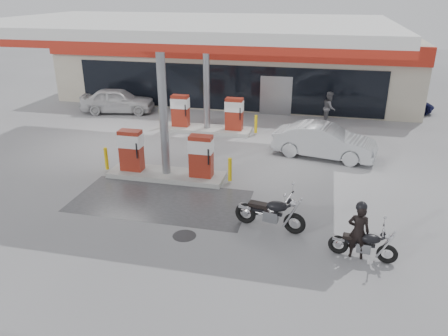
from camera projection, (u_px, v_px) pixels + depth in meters
The scene contains 15 objects.
ground at pixel (147, 199), 15.09m from camera, with size 90.00×90.00×0.00m, color gray.
wet_patch at pixel (161, 201), 14.99m from camera, with size 6.00×3.00×0.00m, color #4C4C4F.
drain_cover at pixel (184, 236), 12.87m from camera, with size 0.70×0.70×0.01m, color #38383A.
store_building at pixel (238, 66), 28.66m from camera, with size 22.00×8.22×4.00m.
canopy at pixel (186, 28), 17.57m from camera, with size 16.00×10.02×5.51m.
pump_island_near at pixel (166, 160), 16.62m from camera, with size 5.14×1.30×1.78m.
pump_island_far at pixel (207, 118), 22.02m from camera, with size 5.14×1.30×1.78m.
main_motorcycle at pixel (364, 245), 11.66m from camera, with size 1.82×0.70×0.94m.
biker_main at pixel (358, 232), 11.58m from camera, with size 0.58×0.38×1.58m, color black.
parked_motorcycle at pixel (271, 213), 13.09m from camera, with size 2.22×0.92×1.15m.
sedan_white at pixel (118, 100), 25.34m from camera, with size 1.69×4.21×1.44m, color silver.
attendant at pixel (329, 108), 23.23m from camera, with size 0.84×0.65×1.72m, color #59595E.
hatchback_silver at pixel (324, 141), 18.64m from camera, with size 1.51×4.33×1.43m, color #B1B5BA.
parked_car_left at pixel (130, 88), 28.90m from camera, with size 1.69×4.17×1.21m, color #A2A6AA.
parked_car_right at pixel (400, 104), 25.40m from camera, with size 1.77×3.84×1.07m, color #151848.
Camera 1 is at (5.66, -12.57, 6.78)m, focal length 35.00 mm.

